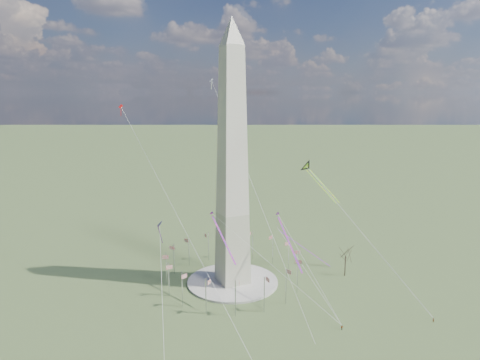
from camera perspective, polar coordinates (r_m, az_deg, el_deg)
name	(u,v)px	position (r m, az deg, el deg)	size (l,w,h in m)	color
ground	(233,283)	(175.10, -0.99, -13.51)	(2000.00, 2000.00, 0.00)	#3A5229
plaza	(233,282)	(174.93, -0.99, -13.39)	(36.00, 36.00, 0.80)	beige
washington_monument	(232,164)	(160.74, -1.05, 2.16)	(15.56, 15.56, 100.00)	#B3AF96
flagpole_ring	(233,265)	(172.14, -1.00, -11.32)	(54.40, 54.40, 13.00)	silver
tree_near	(346,255)	(182.66, 13.92, -9.64)	(7.37, 7.37, 12.89)	#4D3D2E
person_east	(433,320)	(161.09, 24.37, -16.63)	(0.63, 0.41, 1.72)	gray
person_centre	(342,328)	(147.69, 13.43, -18.59)	(0.94, 0.39, 1.61)	gray
kite_delta_black	(308,169)	(188.12, 9.09, 1.52)	(9.56, 19.95, 16.25)	black
kite_diamond_purple	(160,227)	(166.42, -10.65, -6.12)	(2.33, 3.15, 9.22)	navy
kite_streamer_left	(285,233)	(158.31, 6.08, -7.07)	(4.59, 22.99, 15.82)	#F02646
kite_streamer_mid	(220,231)	(155.75, -2.72, -6.81)	(1.93, 20.43, 14.02)	#F02646
kite_streamer_right	(295,241)	(191.67, 7.38, -8.09)	(18.89, 17.14, 16.56)	#F02646
kite_small_red	(121,107)	(185.67, -15.61, 9.30)	(1.79, 1.62, 4.94)	red
kite_small_white	(211,81)	(200.31, -3.83, 13.00)	(1.28, 2.10, 4.83)	white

